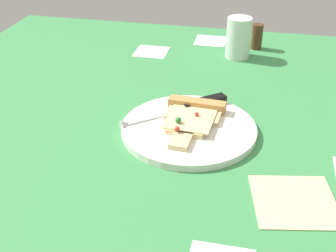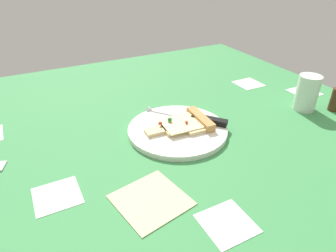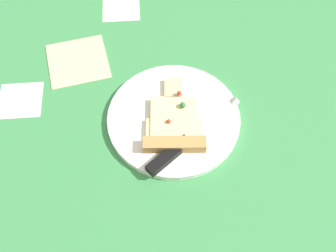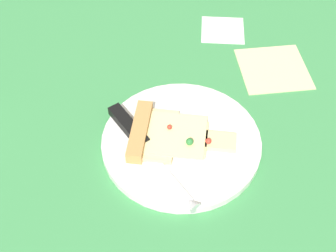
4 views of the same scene
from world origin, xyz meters
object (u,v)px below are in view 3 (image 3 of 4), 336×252
object	(u,v)px
plate	(174,119)
napkin	(78,61)
knife	(186,142)
pizza_slice	(174,126)

from	to	relation	value
plate	napkin	bearing A→B (deg)	-130.52
knife	plate	bearing A→B (deg)	158.07
plate	pizza_slice	world-z (taller)	pizza_slice
napkin	plate	bearing A→B (deg)	49.48
pizza_slice	napkin	world-z (taller)	pizza_slice
pizza_slice	knife	bearing A→B (deg)	-57.25
plate	pizza_slice	distance (cm)	3.00
pizza_slice	napkin	bearing A→B (deg)	138.87
plate	napkin	xyz separation A→B (cm)	(-17.17, -20.09, -0.50)
knife	napkin	bearing A→B (deg)	-175.50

